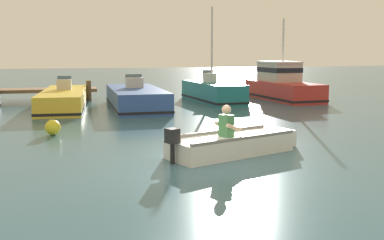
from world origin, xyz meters
TOP-DOWN VIEW (x-y plane):
  - ground_plane at (0.00, 0.00)m, footprint 120.00×120.00m
  - rowboat_with_person at (0.98, 0.66)m, footprint 3.61×2.15m
  - moored_boat_yellow at (-3.19, 10.99)m, footprint 2.10×6.58m
  - moored_boat_blue at (-0.16, 10.26)m, footprint 2.20×5.93m
  - moored_boat_teal at (3.74, 11.82)m, footprint 2.06×4.99m
  - moored_boat_red at (7.49, 12.07)m, footprint 2.30×5.32m
  - mooring_buoy at (-3.32, 4.30)m, footprint 0.45×0.45m

SIDE VIEW (x-z plane):
  - ground_plane at x=0.00m, z-range 0.00..0.00m
  - mooring_buoy at x=-3.32m, z-range 0.00..0.45m
  - rowboat_with_person at x=0.98m, z-range -0.34..0.85m
  - moored_boat_yellow at x=-3.19m, z-range -0.31..1.04m
  - moored_boat_blue at x=-0.16m, z-range -0.31..1.12m
  - moored_boat_teal at x=3.74m, z-range -1.80..2.72m
  - moored_boat_red at x=7.49m, z-range -1.29..2.74m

